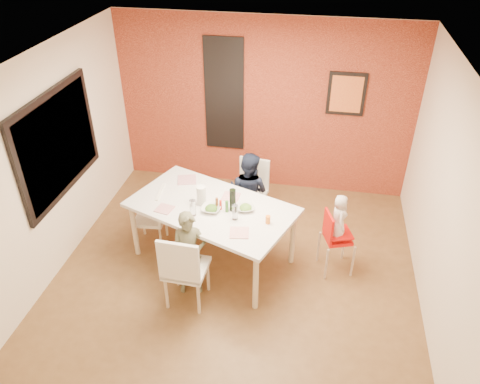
% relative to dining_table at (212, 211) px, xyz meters
% --- Properties ---
extents(ground, '(4.50, 4.50, 0.00)m').
position_rel_dining_table_xyz_m(ground, '(0.35, -0.25, -0.76)').
color(ground, brown).
rests_on(ground, ground).
extents(ceiling, '(4.50, 4.50, 0.02)m').
position_rel_dining_table_xyz_m(ceiling, '(0.35, -0.25, 1.94)').
color(ceiling, white).
rests_on(ceiling, wall_back).
extents(wall_back, '(4.50, 0.02, 2.70)m').
position_rel_dining_table_xyz_m(wall_back, '(0.35, 2.00, 0.59)').
color(wall_back, '#F0E0C7').
rests_on(wall_back, ground).
extents(wall_front, '(4.50, 0.02, 2.70)m').
position_rel_dining_table_xyz_m(wall_front, '(0.35, -2.50, 0.59)').
color(wall_front, '#F0E0C7').
rests_on(wall_front, ground).
extents(wall_left, '(0.02, 4.50, 2.70)m').
position_rel_dining_table_xyz_m(wall_left, '(-1.90, -0.25, 0.59)').
color(wall_left, '#F0E0C7').
rests_on(wall_left, ground).
extents(wall_right, '(0.02, 4.50, 2.70)m').
position_rel_dining_table_xyz_m(wall_right, '(2.60, -0.25, 0.59)').
color(wall_right, '#F0E0C7').
rests_on(wall_right, ground).
extents(brick_accent_wall, '(4.50, 0.02, 2.70)m').
position_rel_dining_table_xyz_m(brick_accent_wall, '(0.35, 1.98, 0.59)').
color(brick_accent_wall, maroon).
rests_on(brick_accent_wall, ground).
extents(picture_window_frame, '(0.05, 1.70, 1.30)m').
position_rel_dining_table_xyz_m(picture_window_frame, '(-1.87, -0.05, 0.79)').
color(picture_window_frame, black).
rests_on(picture_window_frame, wall_left).
extents(picture_window_pane, '(0.02, 1.55, 1.15)m').
position_rel_dining_table_xyz_m(picture_window_pane, '(-1.86, -0.05, 0.79)').
color(picture_window_pane, black).
rests_on(picture_window_pane, wall_left).
extents(glassblock_strip, '(0.55, 0.03, 1.70)m').
position_rel_dining_table_xyz_m(glassblock_strip, '(-0.25, 1.97, 0.74)').
color(glassblock_strip, silver).
rests_on(glassblock_strip, wall_back).
extents(glassblock_surround, '(0.60, 0.03, 1.76)m').
position_rel_dining_table_xyz_m(glassblock_surround, '(-0.25, 1.96, 0.74)').
color(glassblock_surround, black).
rests_on(glassblock_surround, wall_back).
extents(art_print_frame, '(0.54, 0.03, 0.64)m').
position_rel_dining_table_xyz_m(art_print_frame, '(1.55, 1.96, 0.89)').
color(art_print_frame, black).
rests_on(art_print_frame, wall_back).
extents(art_print_canvas, '(0.44, 0.01, 0.54)m').
position_rel_dining_table_xyz_m(art_print_canvas, '(1.55, 1.95, 0.89)').
color(art_print_canvas, orange).
rests_on(art_print_canvas, wall_back).
extents(dining_table, '(2.27, 1.77, 0.84)m').
position_rel_dining_table_xyz_m(dining_table, '(0.00, 0.00, 0.00)').
color(dining_table, white).
rests_on(dining_table, ground).
extents(chair_near, '(0.49, 0.49, 1.02)m').
position_rel_dining_table_xyz_m(chair_near, '(-0.13, -0.87, -0.19)').
color(chair_near, silver).
rests_on(chair_near, ground).
extents(chair_far, '(0.49, 0.49, 0.94)m').
position_rel_dining_table_xyz_m(chair_far, '(0.35, 0.98, -0.23)').
color(chair_far, beige).
rests_on(chair_far, ground).
extents(chair_left, '(0.43, 0.43, 0.85)m').
position_rel_dining_table_xyz_m(chair_left, '(-0.83, 0.17, -0.28)').
color(chair_left, white).
rests_on(chair_left, ground).
extents(high_chair, '(0.46, 0.46, 0.87)m').
position_rel_dining_table_xyz_m(high_chair, '(1.54, 0.07, -0.24)').
color(high_chair, red).
rests_on(high_chair, ground).
extents(child_near, '(0.46, 0.36, 1.12)m').
position_rel_dining_table_xyz_m(child_near, '(-0.12, -0.62, -0.20)').
color(child_near, brown).
rests_on(child_near, ground).
extents(child_far, '(0.70, 0.63, 1.21)m').
position_rel_dining_table_xyz_m(child_far, '(0.34, 0.74, -0.16)').
color(child_far, '#151C30').
rests_on(child_far, ground).
extents(toddler, '(0.24, 0.32, 0.60)m').
position_rel_dining_table_xyz_m(toddler, '(1.56, 0.09, 0.05)').
color(toddler, beige).
rests_on(toddler, high_chair).
extents(plate_near_left, '(0.23, 0.23, 0.01)m').
position_rel_dining_table_xyz_m(plate_near_left, '(-0.55, -0.17, 0.08)').
color(plate_near_left, silver).
rests_on(plate_near_left, dining_table).
extents(plate_far_mid, '(0.22, 0.22, 0.01)m').
position_rel_dining_table_xyz_m(plate_far_mid, '(0.20, 0.24, 0.08)').
color(plate_far_mid, white).
rests_on(plate_far_mid, dining_table).
extents(plate_near_right, '(0.25, 0.25, 0.01)m').
position_rel_dining_table_xyz_m(plate_near_right, '(0.44, -0.47, 0.08)').
color(plate_near_right, white).
rests_on(plate_near_right, dining_table).
extents(plate_far_left, '(0.30, 0.30, 0.01)m').
position_rel_dining_table_xyz_m(plate_far_left, '(-0.47, 0.53, 0.08)').
color(plate_far_left, silver).
rests_on(plate_far_left, dining_table).
extents(salad_bowl_a, '(0.25, 0.25, 0.06)m').
position_rel_dining_table_xyz_m(salad_bowl_a, '(0.02, -0.10, 0.10)').
color(salad_bowl_a, white).
rests_on(salad_bowl_a, dining_table).
extents(salad_bowl_b, '(0.27, 0.27, 0.05)m').
position_rel_dining_table_xyz_m(salad_bowl_b, '(0.43, -0.00, 0.10)').
color(salad_bowl_b, silver).
rests_on(salad_bowl_b, dining_table).
extents(wine_bottle, '(0.08, 0.08, 0.29)m').
position_rel_dining_table_xyz_m(wine_bottle, '(0.28, -0.03, 0.22)').
color(wine_bottle, black).
rests_on(wine_bottle, dining_table).
extents(wine_glass_a, '(0.07, 0.07, 0.21)m').
position_rel_dining_table_xyz_m(wine_glass_a, '(-0.17, -0.23, 0.18)').
color(wine_glass_a, white).
rests_on(wine_glass_a, dining_table).
extents(wine_glass_b, '(0.07, 0.07, 0.20)m').
position_rel_dining_table_xyz_m(wine_glass_b, '(0.34, -0.21, 0.17)').
color(wine_glass_b, white).
rests_on(wine_glass_b, dining_table).
extents(paper_towel_roll, '(0.11, 0.11, 0.25)m').
position_rel_dining_table_xyz_m(paper_towel_roll, '(-0.13, 0.02, 0.20)').
color(paper_towel_roll, silver).
rests_on(paper_towel_roll, dining_table).
extents(condiment_red, '(0.03, 0.03, 0.13)m').
position_rel_dining_table_xyz_m(condiment_red, '(0.13, -0.05, 0.14)').
color(condiment_red, red).
rests_on(condiment_red, dining_table).
extents(condiment_green, '(0.04, 0.04, 0.15)m').
position_rel_dining_table_xyz_m(condiment_green, '(0.21, -0.08, 0.15)').
color(condiment_green, '#356F25').
rests_on(condiment_green, dining_table).
extents(condiment_brown, '(0.03, 0.03, 0.14)m').
position_rel_dining_table_xyz_m(condiment_brown, '(0.07, -0.02, 0.14)').
color(condiment_brown, brown).
rests_on(condiment_brown, dining_table).
extents(sippy_cup, '(0.06, 0.06, 0.10)m').
position_rel_dining_table_xyz_m(sippy_cup, '(0.73, -0.22, 0.12)').
color(sippy_cup, orange).
rests_on(sippy_cup, dining_table).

